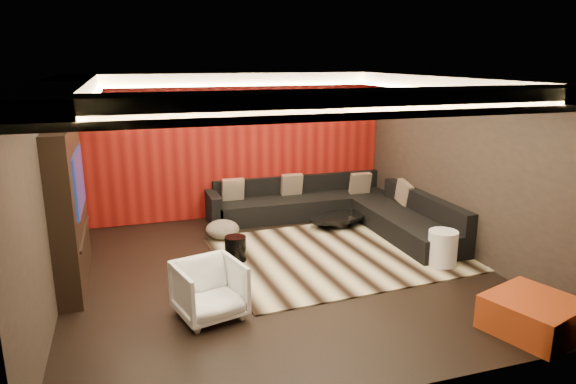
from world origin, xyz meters
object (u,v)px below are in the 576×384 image
object	(u,v)px
drum_stool	(236,249)
white_side_table	(442,248)
sectional_sofa	(339,210)
orange_ottoman	(533,315)
armchair	(209,290)
coffee_table	(338,221)

from	to	relation	value
drum_stool	white_side_table	world-z (taller)	white_side_table
sectional_sofa	drum_stool	bearing A→B (deg)	-151.08
drum_stool	orange_ottoman	size ratio (longest dim) A/B	0.42
drum_stool	armchair	xyz separation A→B (m)	(-0.67, -1.62, 0.14)
armchair	sectional_sofa	size ratio (longest dim) A/B	0.21
white_side_table	orange_ottoman	distance (m)	2.00
white_side_table	sectional_sofa	world-z (taller)	sectional_sofa
coffee_table	armchair	distance (m)	3.92
drum_stool	sectional_sofa	size ratio (longest dim) A/B	0.11
coffee_table	armchair	size ratio (longest dim) A/B	1.52
orange_ottoman	armchair	bearing A→B (deg)	156.87
coffee_table	drum_stool	world-z (taller)	drum_stool
orange_ottoman	coffee_table	bearing A→B (deg)	98.62
sectional_sofa	armchair	bearing A→B (deg)	-135.71
white_side_table	armchair	bearing A→B (deg)	-171.93
drum_stool	sectional_sofa	bearing A→B (deg)	28.92
drum_stool	white_side_table	bearing A→B (deg)	-20.52
drum_stool	coffee_table	bearing A→B (deg)	26.19
armchair	white_side_table	bearing A→B (deg)	-6.32
orange_ottoman	armchair	xyz separation A→B (m)	(-3.48, 1.49, 0.15)
orange_ottoman	sectional_sofa	xyz separation A→B (m)	(-0.53, 4.36, 0.06)
drum_stool	white_side_table	size ratio (longest dim) A/B	0.71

